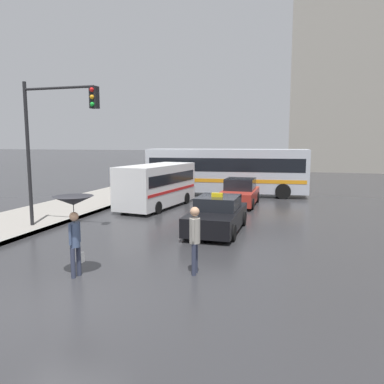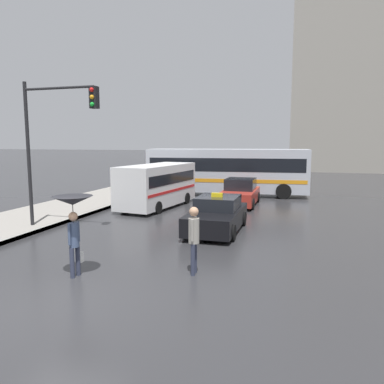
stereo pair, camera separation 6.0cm
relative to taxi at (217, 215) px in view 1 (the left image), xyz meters
name	(u,v)px [view 1 (the left image)]	position (x,y,z in m)	size (l,w,h in m)	color
ground_plane	(56,306)	(-1.89, -7.74, -0.64)	(300.00, 300.00, 0.00)	#2D2D30
taxi	(217,215)	(0.00, 0.00, 0.00)	(1.91, 4.22, 1.54)	black
sedan_red	(240,193)	(-0.12, 6.51, 0.03)	(1.91, 4.05, 1.48)	#A52D23
ambulance_van	(157,184)	(-4.32, 4.49, 0.65)	(2.72, 5.90, 2.32)	silver
city_bus	(226,170)	(-1.63, 10.34, 1.07)	(10.69, 3.39, 3.06)	#B2B7C1
pedestrian_with_umbrella	(74,211)	(-2.48, -6.06, 1.11)	(1.04, 1.04, 2.15)	#2D3347
pedestrian_man	(195,234)	(0.47, -5.00, 0.45)	(0.30, 0.44, 1.83)	#2D3347
traffic_light	(54,129)	(-6.09, -1.78, 3.40)	(3.25, 0.38, 5.86)	black
building_tower_near	(346,53)	(8.05, 36.12, 13.56)	(12.62, 8.58, 28.40)	gray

